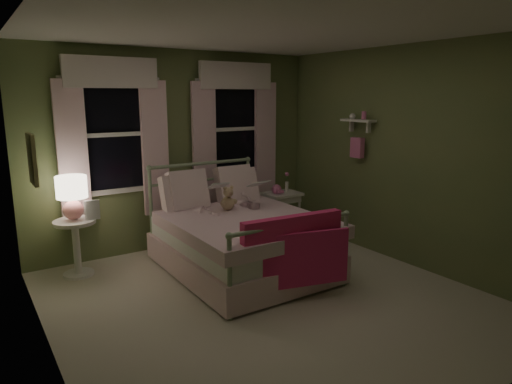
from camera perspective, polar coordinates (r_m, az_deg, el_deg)
room_shell at (r=4.35m, az=1.49°, el=2.51°), size 4.20×4.20×4.20m
bed at (r=5.34m, az=-2.06°, el=-5.82°), size 1.58×2.04×1.18m
pink_throw at (r=4.46m, az=4.81°, el=-6.42°), size 1.10×0.32×0.71m
child_left at (r=5.43m, az=-6.94°, el=0.20°), size 0.28×0.21×0.69m
child_right at (r=5.70m, az=-1.89°, el=0.66°), size 0.33×0.26×0.66m
book_left at (r=5.20m, az=-5.73°, el=0.24°), size 0.22×0.16×0.26m
book_right at (r=5.49m, az=-0.53°, el=0.46°), size 0.20×0.11×0.26m
teddy_bear at (r=5.45m, az=-3.53°, el=-1.02°), size 0.22×0.18×0.30m
nightstand_left at (r=5.55m, az=-21.58°, el=-5.59°), size 0.46×0.46×0.65m
table_lamp at (r=5.42m, az=-22.02°, el=-0.18°), size 0.33×0.33×0.49m
book_nightstand at (r=5.43m, az=-20.57°, el=-3.27°), size 0.20×0.25×0.02m
nightstand_right at (r=6.57m, az=3.28°, el=-0.92°), size 0.50×0.40×0.64m
pink_toy at (r=6.48m, az=2.61°, el=0.33°), size 0.14×0.19×0.14m
bud_vase at (r=6.63m, az=3.88°, el=1.30°), size 0.06×0.06×0.28m
window_left at (r=5.80m, az=-17.32°, el=7.56°), size 1.34×0.13×1.96m
window_right at (r=6.47m, az=-2.59°, el=8.49°), size 1.34×0.13×1.96m
wall_shelf at (r=6.08m, az=12.58°, el=7.06°), size 0.15×0.50×0.60m
framed_picture at (r=4.19m, az=-26.18°, el=3.68°), size 0.03×0.32×0.42m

